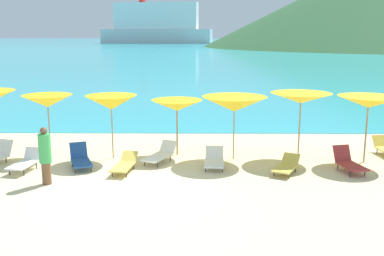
# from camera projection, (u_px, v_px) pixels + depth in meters

# --- Properties ---
(ground_plane) EXTENTS (50.00, 100.00, 0.30)m
(ground_plane) POSITION_uv_depth(u_px,v_px,m) (156.00, 125.00, 22.84)
(ground_plane) COLOR beige
(ocean_water) EXTENTS (650.00, 440.00, 0.02)m
(ocean_water) POSITION_uv_depth(u_px,v_px,m) (192.00, 42.00, 235.43)
(ocean_water) COLOR #2DADBC
(ocean_water) RESTS_ON ground_plane
(umbrella_3) EXTENTS (1.85, 1.85, 2.26)m
(umbrella_3) POSITION_uv_depth(u_px,v_px,m) (47.00, 101.00, 16.04)
(umbrella_3) COLOR #9E7F59
(umbrella_3) RESTS_ON ground_plane
(umbrella_4) EXTENTS (1.99, 1.99, 2.28)m
(umbrella_4) POSITION_uv_depth(u_px,v_px,m) (111.00, 102.00, 15.75)
(umbrella_4) COLOR #9E7F59
(umbrella_4) RESTS_ON ground_plane
(umbrella_5) EXTENTS (1.91, 1.91, 2.05)m
(umbrella_5) POSITION_uv_depth(u_px,v_px,m) (177.00, 105.00, 16.28)
(umbrella_5) COLOR #9E7F59
(umbrella_5) RESTS_ON ground_plane
(umbrella_6) EXTENTS (2.36, 2.36, 2.25)m
(umbrella_6) POSITION_uv_depth(u_px,v_px,m) (234.00, 104.00, 15.65)
(umbrella_6) COLOR #9E7F59
(umbrella_6) RESTS_ON ground_plane
(umbrella_7) EXTENTS (2.29, 2.29, 2.36)m
(umbrella_7) POSITION_uv_depth(u_px,v_px,m) (301.00, 98.00, 15.75)
(umbrella_7) COLOR #9E7F59
(umbrella_7) RESTS_ON ground_plane
(umbrella_8) EXTENTS (2.11, 2.11, 2.32)m
(umbrella_8) POSITION_uv_depth(u_px,v_px,m) (368.00, 102.00, 15.26)
(umbrella_8) COLOR #9E7F59
(umbrella_8) RESTS_ON ground_plane
(lounge_chair_0) EXTENTS (1.14, 1.51, 0.49)m
(lounge_chair_0) POSITION_uv_depth(u_px,v_px,m) (286.00, 166.00, 14.43)
(lounge_chair_0) COLOR #D8BF4C
(lounge_chair_0) RESTS_ON ground_plane
(lounge_chair_1) EXTENTS (1.21, 1.67, 0.64)m
(lounge_chair_1) POSITION_uv_depth(u_px,v_px,m) (160.00, 154.00, 15.58)
(lounge_chair_1) COLOR white
(lounge_chair_1) RESTS_ON ground_plane
(lounge_chair_3) EXTENTS (0.79, 1.43, 0.65)m
(lounge_chair_3) POSITION_uv_depth(u_px,v_px,m) (25.00, 162.00, 14.64)
(lounge_chair_3) COLOR white
(lounge_chair_3) RESTS_ON ground_plane
(lounge_chair_4) EXTENTS (0.68, 1.40, 0.60)m
(lounge_chair_4) POSITION_uv_depth(u_px,v_px,m) (214.00, 160.00, 15.00)
(lounge_chair_4) COLOR white
(lounge_chair_4) RESTS_ON ground_plane
(lounge_chair_7) EXTENTS (0.75, 1.61, 0.50)m
(lounge_chair_7) POSITION_uv_depth(u_px,v_px,m) (125.00, 164.00, 14.54)
(lounge_chair_7) COLOR #D8BF4C
(lounge_chair_7) RESTS_ON ground_plane
(lounge_chair_8) EXTENTS (0.86, 1.43, 0.76)m
(lounge_chair_8) POSITION_uv_depth(u_px,v_px,m) (349.00, 162.00, 14.54)
(lounge_chair_8) COLOR #A53333
(lounge_chair_8) RESTS_ON ground_plane
(lounge_chair_11) EXTENTS (1.06, 1.54, 0.74)m
(lounge_chair_11) POSITION_uv_depth(u_px,v_px,m) (81.00, 159.00, 14.98)
(lounge_chair_11) COLOR #1E478C
(lounge_chair_11) RESTS_ON ground_plane
(beachgoer_0) EXTENTS (0.36, 0.36, 1.74)m
(beachgoer_0) POSITION_uv_depth(u_px,v_px,m) (45.00, 154.00, 13.20)
(beachgoer_0) COLOR brown
(beachgoer_0) RESTS_ON ground_plane
(cruise_ship) EXTENTS (52.78, 16.79, 21.61)m
(cruise_ship) POSITION_uv_depth(u_px,v_px,m) (156.00, 25.00, 209.61)
(cruise_ship) COLOR silver
(cruise_ship) RESTS_ON ocean_water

